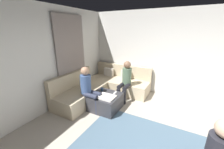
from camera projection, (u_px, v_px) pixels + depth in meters
The scene contains 10 objects.
wall_back at pixel (179, 55), 4.21m from camera, with size 6.00×0.12×2.70m, color silver.
wall_left at pixel (26, 65), 3.08m from camera, with size 0.12×6.00×2.70m, color silver.
curtain_panel at pixel (72, 59), 4.15m from camera, with size 0.06×1.10×2.50m, color gray.
sectional_couch at pixel (104, 87), 4.60m from camera, with size 2.10×2.55×0.87m.
ottoman at pixel (106, 102), 3.78m from camera, with size 0.76×0.76×0.42m, color #333338.
folded_blanket at pixel (106, 97), 3.56m from camera, with size 0.44×0.36×0.04m, color white.
coffee_mug at pixel (102, 89), 3.95m from camera, with size 0.08×0.08×0.10m, color #334C72.
game_remote at pixel (115, 93), 3.81m from camera, with size 0.05×0.15×0.02m, color white.
person_on_couch_back at pixel (126, 79), 4.19m from camera, with size 0.30×0.60×1.20m.
person_on_couch_side at pixel (89, 87), 3.61m from camera, with size 0.60×0.30×1.20m.
Camera 1 is at (0.18, -1.72, 2.11)m, focal length 22.12 mm.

